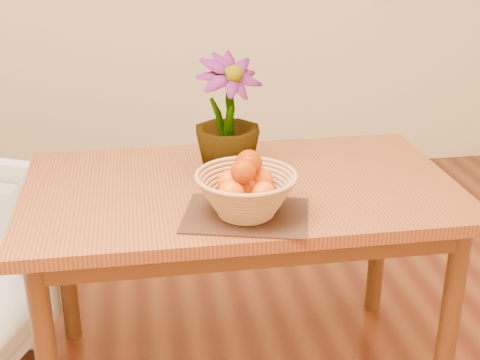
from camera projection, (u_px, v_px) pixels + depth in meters
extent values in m
cube|color=brown|center=(241.00, 190.00, 2.18)|extent=(1.40, 0.80, 0.04)
cube|color=#492611|center=(241.00, 206.00, 2.20)|extent=(1.28, 0.68, 0.08)
cylinder|color=#492611|center=(449.00, 325.00, 2.12)|extent=(0.06, 0.06, 0.71)
cylinder|color=#492611|center=(65.00, 257.00, 2.52)|extent=(0.06, 0.06, 0.71)
cylinder|color=#492611|center=(379.00, 233.00, 2.70)|extent=(0.06, 0.06, 0.71)
cube|color=#331B12|center=(246.00, 215.00, 1.95)|extent=(0.42, 0.35, 0.01)
cylinder|color=#A96F46|center=(246.00, 213.00, 1.95)|extent=(0.15, 0.15, 0.01)
sphere|color=#FB4F04|center=(246.00, 189.00, 1.91)|extent=(0.06, 0.06, 0.06)
sphere|color=#FB4F04|center=(260.00, 180.00, 1.96)|extent=(0.08, 0.08, 0.08)
sphere|color=#FB4F04|center=(230.00, 182.00, 1.95)|extent=(0.07, 0.07, 0.07)
sphere|color=#FB4F04|center=(231.00, 193.00, 1.87)|extent=(0.08, 0.08, 0.08)
sphere|color=#FB4F04|center=(263.00, 193.00, 1.88)|extent=(0.07, 0.07, 0.07)
sphere|color=#FB4F04|center=(249.00, 163.00, 1.91)|extent=(0.08, 0.08, 0.08)
sphere|color=#FB4F04|center=(243.00, 171.00, 1.86)|extent=(0.07, 0.07, 0.07)
sphere|color=#FB4F04|center=(249.00, 163.00, 1.91)|extent=(0.08, 0.08, 0.08)
sphere|color=#FB4F04|center=(243.00, 171.00, 1.86)|extent=(0.07, 0.07, 0.07)
imported|color=#164F16|center=(227.00, 117.00, 2.18)|extent=(0.29, 0.29, 0.40)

